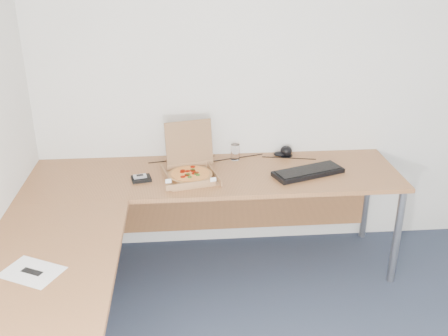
{
  "coord_description": "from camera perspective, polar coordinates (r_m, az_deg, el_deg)",
  "views": [
    {
      "loc": [
        -0.71,
        -1.76,
        2.15
      ],
      "look_at": [
        -0.45,
        1.28,
        0.82
      ],
      "focal_mm": 41.12,
      "sensor_mm": 36.0,
      "label": 1
    }
  ],
  "objects": [
    {
      "name": "mouse",
      "position": [
        3.77,
        6.22,
        1.57
      ],
      "size": [
        0.1,
        0.08,
        0.03
      ],
      "primitive_type": "ellipsoid",
      "rotation": [
        0.0,
        0.0,
        -0.29
      ],
      "color": "black",
      "rests_on": "desk"
    },
    {
      "name": "drinking_glass",
      "position": [
        3.68,
        1.26,
        1.78
      ],
      "size": [
        0.06,
        0.06,
        0.11
      ],
      "primitive_type": "cylinder",
      "color": "white",
      "rests_on": "desk"
    },
    {
      "name": "room_shell",
      "position": [
        2.1,
        15.38,
        -2.69
      ],
      "size": [
        3.5,
        3.5,
        2.5
      ],
      "primitive_type": null,
      "color": "silver",
      "rests_on": "ground"
    },
    {
      "name": "keyboard",
      "position": [
        3.5,
        9.32,
        -0.46
      ],
      "size": [
        0.51,
        0.32,
        0.03
      ],
      "primitive_type": "cube",
      "rotation": [
        0.0,
        0.0,
        0.35
      ],
      "color": "black",
      "rests_on": "desk"
    },
    {
      "name": "wallet",
      "position": [
        3.41,
        -9.18,
        -1.18
      ],
      "size": [
        0.14,
        0.13,
        0.02
      ],
      "primitive_type": "cube",
      "rotation": [
        0.0,
        0.0,
        0.22
      ],
      "color": "black",
      "rests_on": "desk"
    },
    {
      "name": "phone",
      "position": [
        3.4,
        -9.33,
        -0.92
      ],
      "size": [
        0.09,
        0.06,
        0.02
      ],
      "primitive_type": "cube",
      "rotation": [
        0.0,
        0.0,
        0.23
      ],
      "color": "#B2B5BA",
      "rests_on": "wallet"
    },
    {
      "name": "pizza_box",
      "position": [
        3.41,
        -3.78,
        -0.41
      ],
      "size": [
        0.33,
        0.38,
        0.33
      ],
      "rotation": [
        0.0,
        0.0,
        0.23
      ],
      "color": "#9F6F47",
      "rests_on": "desk"
    },
    {
      "name": "desk",
      "position": [
        3.1,
        -6.45,
        -4.51
      ],
      "size": [
        2.5,
        2.2,
        0.73
      ],
      "color": "#9D6136",
      "rests_on": "ground"
    },
    {
      "name": "paper_sheet",
      "position": [
        2.63,
        -20.58,
        -10.76
      ],
      "size": [
        0.33,
        0.3,
        0.0
      ],
      "primitive_type": "cube",
      "rotation": [
        0.0,
        0.0,
        -0.47
      ],
      "color": "white",
      "rests_on": "desk"
    },
    {
      "name": "cable_bundle",
      "position": [
        3.7,
        0.55,
        1.02
      ],
      "size": [
        0.58,
        0.12,
        0.01
      ],
      "primitive_type": null,
      "rotation": [
        0.0,
        0.0,
        0.14
      ],
      "color": "black",
      "rests_on": "desk"
    },
    {
      "name": "dome_speaker",
      "position": [
        3.78,
        6.93,
        1.97
      ],
      "size": [
        0.1,
        0.1,
        0.08
      ],
      "primitive_type": "ellipsoid",
      "color": "black",
      "rests_on": "desk"
    }
  ]
}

